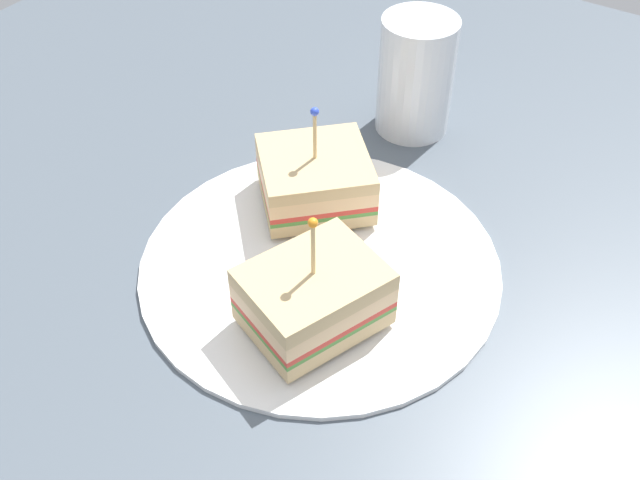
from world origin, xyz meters
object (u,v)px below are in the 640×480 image
at_px(sandwich_half_front, 315,179).
at_px(sandwich_half_back, 314,297).
at_px(drink_glass, 415,80).
at_px(plate, 320,262).

xyz_separation_m(sandwich_half_front, sandwich_half_back, (0.07, -0.11, 0.00)).
bearing_deg(drink_glass, sandwich_half_back, -76.67).
bearing_deg(plate, drink_glass, 98.66).
bearing_deg(sandwich_half_front, plate, -53.25).
height_order(plate, sandwich_half_front, sandwich_half_front).
bearing_deg(plate, sandwich_half_front, 126.75).
relative_size(sandwich_half_front, sandwich_half_back, 1.08).
height_order(plate, sandwich_half_back, sandwich_half_back).
bearing_deg(sandwich_half_front, sandwich_half_back, -56.73).
relative_size(sandwich_half_front, drink_glass, 1.09).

